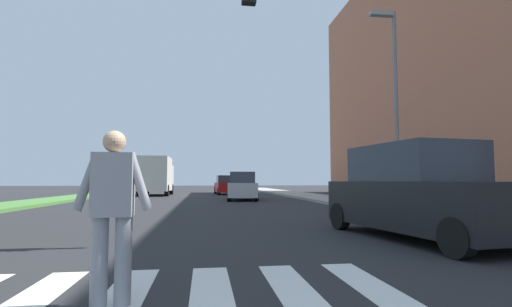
{
  "coord_description": "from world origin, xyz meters",
  "views": [
    {
      "loc": [
        0.81,
        2.1,
        1.2
      ],
      "look_at": [
        2.71,
        15.97,
        2.21
      ],
      "focal_mm": 26.47,
      "sensor_mm": 36.0,
      "label": 1
    }
  ],
  "objects_px": {
    "pedestrian_performer": "(113,208)",
    "suv_crossing": "(418,194)",
    "sedan_distant": "(226,186)",
    "truck_box_delivery": "(156,176)",
    "street_lamp_right": "(393,91)",
    "sedan_midblock": "(242,187)"
  },
  "relations": [
    {
      "from": "pedestrian_performer",
      "to": "suv_crossing",
      "type": "relative_size",
      "value": 0.35
    },
    {
      "from": "sedan_distant",
      "to": "truck_box_delivery",
      "type": "height_order",
      "value": "truck_box_delivery"
    },
    {
      "from": "pedestrian_performer",
      "to": "truck_box_delivery",
      "type": "xyz_separation_m",
      "value": [
        -3.06,
        28.22,
        0.7
      ]
    },
    {
      "from": "street_lamp_right",
      "to": "pedestrian_performer",
      "type": "xyz_separation_m",
      "value": [
        -7.92,
        -9.32,
        -3.66
      ]
    },
    {
      "from": "suv_crossing",
      "to": "sedan_midblock",
      "type": "xyz_separation_m",
      "value": [
        -2.07,
        16.31,
        -0.12
      ]
    },
    {
      "from": "pedestrian_performer",
      "to": "sedan_midblock",
      "type": "height_order",
      "value": "sedan_midblock"
    },
    {
      "from": "truck_box_delivery",
      "to": "street_lamp_right",
      "type": "bearing_deg",
      "value": -59.87
    },
    {
      "from": "sedan_midblock",
      "to": "truck_box_delivery",
      "type": "bearing_deg",
      "value": 127.13
    },
    {
      "from": "sedan_distant",
      "to": "truck_box_delivery",
      "type": "xyz_separation_m",
      "value": [
        -5.86,
        -1.72,
        0.85
      ]
    },
    {
      "from": "pedestrian_performer",
      "to": "sedan_midblock",
      "type": "xyz_separation_m",
      "value": [
        3.27,
        19.87,
        -0.12
      ]
    },
    {
      "from": "street_lamp_right",
      "to": "sedan_midblock",
      "type": "relative_size",
      "value": 1.6
    },
    {
      "from": "sedan_midblock",
      "to": "suv_crossing",
      "type": "bearing_deg",
      "value": -82.77
    },
    {
      "from": "street_lamp_right",
      "to": "truck_box_delivery",
      "type": "bearing_deg",
      "value": 120.13
    },
    {
      "from": "pedestrian_performer",
      "to": "suv_crossing",
      "type": "xyz_separation_m",
      "value": [
        5.34,
        3.56,
        -0.0
      ]
    },
    {
      "from": "suv_crossing",
      "to": "sedan_distant",
      "type": "height_order",
      "value": "suv_crossing"
    },
    {
      "from": "sedan_midblock",
      "to": "truck_box_delivery",
      "type": "relative_size",
      "value": 0.75
    },
    {
      "from": "sedan_distant",
      "to": "suv_crossing",
      "type": "bearing_deg",
      "value": -84.52
    },
    {
      "from": "suv_crossing",
      "to": "sedan_distant",
      "type": "xyz_separation_m",
      "value": [
        -2.53,
        26.38,
        -0.15
      ]
    },
    {
      "from": "suv_crossing",
      "to": "sedan_midblock",
      "type": "distance_m",
      "value": 16.44
    },
    {
      "from": "street_lamp_right",
      "to": "sedan_distant",
      "type": "distance_m",
      "value": 21.59
    },
    {
      "from": "pedestrian_performer",
      "to": "sedan_distant",
      "type": "height_order",
      "value": "pedestrian_performer"
    },
    {
      "from": "street_lamp_right",
      "to": "pedestrian_performer",
      "type": "relative_size",
      "value": 4.44
    }
  ]
}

